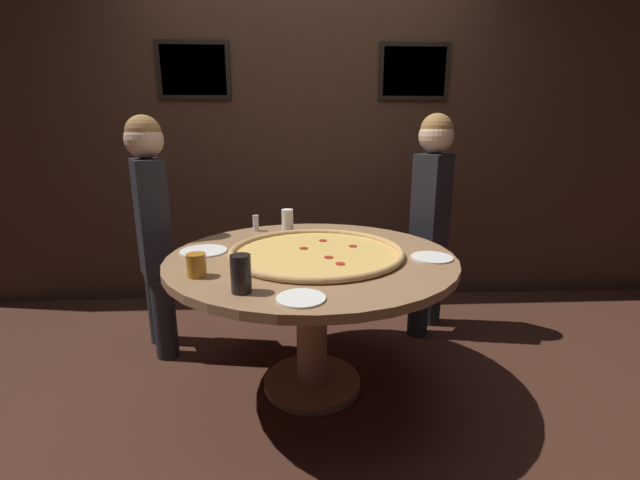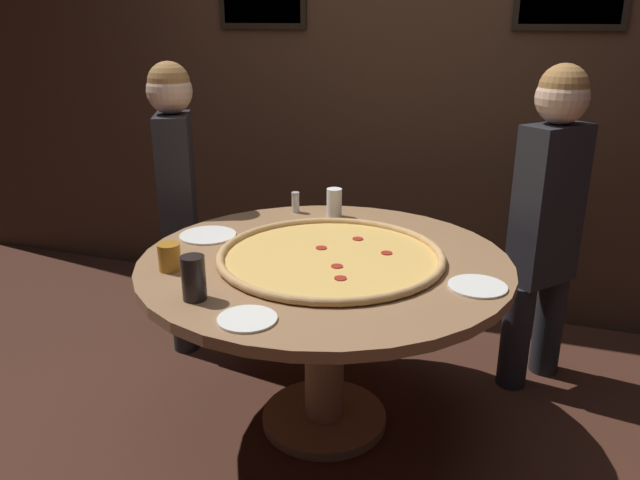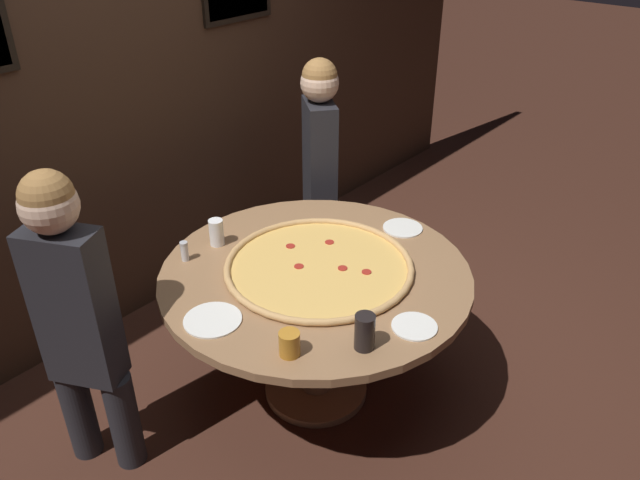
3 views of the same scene
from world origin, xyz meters
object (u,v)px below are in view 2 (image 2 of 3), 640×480
(white_plate_near_front, at_px, (208,235))
(white_plate_beside_cup, at_px, (478,286))
(white_plate_right_side, at_px, (247,319))
(drink_cup_centre_back, at_px, (169,257))
(condiment_shaker, at_px, (296,202))
(drink_cup_by_shaker, at_px, (194,278))
(drink_cup_near_right, at_px, (334,203))
(diner_centre_back, at_px, (177,191))
(giant_pizza, at_px, (331,255))
(dining_table, at_px, (325,294))
(diner_side_right, at_px, (548,212))

(white_plate_near_front, bearing_deg, white_plate_beside_cup, -8.48)
(white_plate_beside_cup, bearing_deg, white_plate_right_side, -143.03)
(drink_cup_centre_back, relative_size, condiment_shaker, 1.03)
(drink_cup_centre_back, relative_size, white_plate_beside_cup, 0.50)
(drink_cup_by_shaker, height_order, white_plate_beside_cup, drink_cup_by_shaker)
(drink_cup_near_right, bearing_deg, diner_centre_back, -175.62)
(giant_pizza, relative_size, white_plate_beside_cup, 4.33)
(diner_centre_back, bearing_deg, dining_table, -142.95)
(dining_table, bearing_deg, white_plate_right_side, -95.65)
(drink_cup_near_right, bearing_deg, white_plate_right_side, -86.13)
(dining_table, height_order, drink_cup_by_shaker, drink_cup_by_shaker)
(giant_pizza, xyz_separation_m, white_plate_beside_cup, (0.56, -0.09, -0.01))
(white_plate_right_side, bearing_deg, diner_centre_back, 130.08)
(drink_cup_near_right, xyz_separation_m, diner_side_right, (0.93, 0.13, 0.01))
(giant_pizza, height_order, drink_cup_by_shaker, drink_cup_by_shaker)
(drink_cup_near_right, xyz_separation_m, condiment_shaker, (-0.19, 0.01, -0.02))
(drink_cup_by_shaker, relative_size, diner_side_right, 0.10)
(drink_cup_centre_back, bearing_deg, diner_centre_back, 119.40)
(white_plate_right_side, relative_size, white_plate_beside_cup, 0.92)
(drink_cup_near_right, relative_size, condiment_shaker, 1.37)
(dining_table, xyz_separation_m, white_plate_right_side, (-0.06, -0.57, 0.15))
(drink_cup_by_shaker, bearing_deg, diner_side_right, 46.39)
(drink_cup_centre_back, relative_size, diner_side_right, 0.07)
(white_plate_beside_cup, bearing_deg, drink_cup_by_shaker, -155.27)
(diner_side_right, bearing_deg, white_plate_right_side, 4.04)
(dining_table, relative_size, giant_pizza, 1.63)
(condiment_shaker, height_order, diner_side_right, diner_side_right)
(white_plate_near_front, bearing_deg, drink_cup_by_shaker, -64.99)
(drink_cup_centre_back, distance_m, diner_side_right, 1.60)
(drink_cup_by_shaker, bearing_deg, drink_cup_centre_back, 137.99)
(drink_cup_centre_back, bearing_deg, giant_pizza, 29.86)
(white_plate_near_front, bearing_deg, diner_centre_back, 134.58)
(drink_cup_centre_back, relative_size, diner_centre_back, 0.07)
(white_plate_near_front, relative_size, diner_centre_back, 0.17)
(white_plate_right_side, bearing_deg, dining_table, 84.35)
(drink_cup_by_shaker, distance_m, drink_cup_near_right, 1.02)
(drink_cup_by_shaker, xyz_separation_m, white_plate_near_front, (-0.26, 0.57, -0.07))
(drink_cup_centre_back, bearing_deg, drink_cup_near_right, 65.81)
(white_plate_right_side, xyz_separation_m, condiment_shaker, (-0.27, 1.09, 0.05))
(dining_table, distance_m, diner_centre_back, 1.05)
(condiment_shaker, relative_size, diner_centre_back, 0.07)
(drink_cup_by_shaker, bearing_deg, condiment_shaker, 92.28)
(drink_cup_by_shaker, distance_m, condiment_shaker, 1.01)
(dining_table, distance_m, drink_cup_near_right, 0.58)
(white_plate_near_front, bearing_deg, drink_cup_near_right, 46.34)
(white_plate_near_front, xyz_separation_m, white_plate_beside_cup, (1.13, -0.17, 0.00))
(drink_cup_centre_back, height_order, white_plate_beside_cup, drink_cup_centre_back)
(drink_cup_centre_back, distance_m, white_plate_near_front, 0.38)
(white_plate_near_front, bearing_deg, drink_cup_centre_back, -82.06)
(white_plate_right_side, relative_size, condiment_shaker, 1.91)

